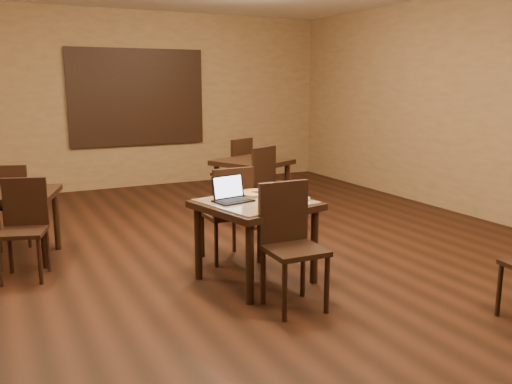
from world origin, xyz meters
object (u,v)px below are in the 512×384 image
other_table_a_chair_far (236,169)px  chair_main_near (290,238)px  other_table_b_chair_near (24,222)px  other_table_b (17,203)px  chair_main_far (229,209)px  other_table_b_chair_far (12,200)px  pizza_pan (256,194)px  tiled_table (256,212)px  other_table_a_chair_near (271,183)px  other_table_a (252,170)px  laptop (231,194)px

other_table_a_chair_far → chair_main_near: bearing=47.6°
other_table_a_chair_far → other_table_b_chair_near: 3.40m
other_table_a_chair_far → other_table_b: (-2.98, -1.13, 0.02)m
chair_main_far → other_table_b_chair_far: 2.50m
pizza_pan → other_table_b_chair_near: (-2.01, 0.85, -0.24)m
tiled_table → other_table_a_chair_near: 1.85m
other_table_a → other_table_b: other_table_a is taller
tiled_table → other_table_a: size_ratio=0.99×
laptop → other_table_a_chair_near: other_table_a_chair_near is taller
chair_main_far → other_table_a_chair_near: bearing=-137.1°
laptop → other_table_a_chair_far: (1.27, 2.67, -0.24)m
chair_main_far → other_table_a_chair_far: size_ratio=0.97×
chair_main_far → other_table_a_chair_near: (0.99, 0.95, 0.02)m
other_table_a_chair_near → other_table_b: 2.90m
chair_main_far → other_table_a: bearing=-124.3°
pizza_pan → other_table_b: 2.47m
other_table_a → other_table_a_chair_far: bearing=61.5°
other_table_b_chair_far → chair_main_far: bearing=158.4°
tiled_table → other_table_b_chair_near: 2.18m
other_table_b_chair_far → other_table_a: bearing=-162.9°
pizza_pan → other_table_a_chair_far: size_ratio=0.34×
other_table_b → other_table_b_chair_near: (0.02, -0.55, -0.07)m
tiled_table → other_table_a_chair_far: size_ratio=1.08×
chair_main_near → other_table_a: bearing=71.3°
chair_main_near → pizza_pan: bearing=83.8°
chair_main_near → pizza_pan: size_ratio=2.98×
tiled_table → other_table_b: size_ratio=1.14×
other_table_a_chair_near → other_table_b_chair_near: size_ratio=1.10×
chair_main_near → laptop: (-0.20, 0.71, 0.24)m
tiled_table → other_table_b_chair_near: bearing=136.8°
other_table_a_chair_far → other_table_b_chair_near: bearing=4.7°
chair_main_near → other_table_b_chair_far: chair_main_near is taller
other_table_a_chair_far → other_table_b_chair_far: other_table_a_chair_far is taller
chair_main_near → chair_main_far: chair_main_near is taller
other_table_b_chair_near → pizza_pan: bearing=-5.5°
other_table_a_chair_near → other_table_b_chair_far: bearing=143.0°
tiled_table → chair_main_near: size_ratio=1.08×
other_table_a_chair_far → other_table_b_chair_far: size_ratio=1.10×
laptop → tiled_table: bearing=-37.9°
other_table_b → tiled_table: bearing=-23.1°
tiled_table → other_table_a: (1.03, 2.17, -0.00)m
other_table_a → other_table_b: size_ratio=1.16×
chair_main_far → pizza_pan: bearing=106.9°
chair_main_far → other_table_b_chair_near: chair_main_far is taller
chair_main_far → other_table_b_chair_near: (-1.89, 0.48, -0.03)m
other_table_b_chair_far → other_table_a_chair_far: bearing=-151.5°
other_table_b_chair_near → other_table_a_chair_far: bearing=47.1°
laptop → other_table_b: laptop is taller
chair_main_near → other_table_a_chair_near: bearing=67.1°
other_table_a_chair_far → chair_main_far: bearing=38.8°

